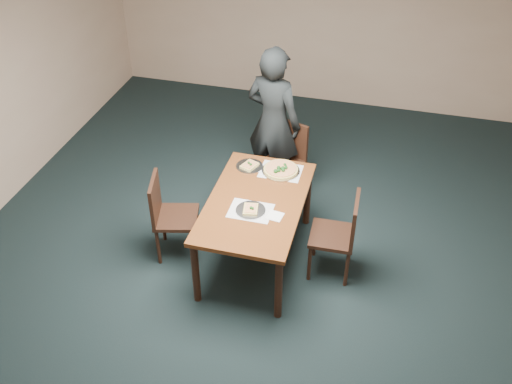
% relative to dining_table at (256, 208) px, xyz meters
% --- Properties ---
extents(ground, '(8.00, 8.00, 0.00)m').
position_rel_dining_table_xyz_m(ground, '(-0.03, -0.41, -0.66)').
color(ground, black).
rests_on(ground, ground).
extents(room_shell, '(8.00, 8.00, 8.00)m').
position_rel_dining_table_xyz_m(room_shell, '(-0.03, -0.41, 1.08)').
color(room_shell, tan).
rests_on(room_shell, ground).
extents(dining_table, '(0.90, 1.50, 0.75)m').
position_rel_dining_table_xyz_m(dining_table, '(0.00, 0.00, 0.00)').
color(dining_table, '#552811').
rests_on(dining_table, ground).
extents(chair_far, '(0.54, 0.54, 0.91)m').
position_rel_dining_table_xyz_m(chair_far, '(0.04, 1.17, -0.14)').
color(chair_far, black).
rests_on(chair_far, ground).
extents(chair_left, '(0.51, 0.51, 0.91)m').
position_rel_dining_table_xyz_m(chair_left, '(-0.87, -0.12, -0.14)').
color(chair_left, black).
rests_on(chair_left, ground).
extents(chair_right, '(0.43, 0.43, 0.91)m').
position_rel_dining_table_xyz_m(chair_right, '(0.83, 0.03, -0.14)').
color(chair_right, black).
rests_on(chair_right, ground).
extents(diner, '(0.74, 0.59, 1.78)m').
position_rel_dining_table_xyz_m(diner, '(-0.13, 1.23, 0.23)').
color(diner, black).
rests_on(diner, ground).
extents(placemat_main, '(0.42, 0.32, 0.00)m').
position_rel_dining_table_xyz_m(placemat_main, '(0.12, 0.53, 0.09)').
color(placemat_main, white).
rests_on(placemat_main, dining_table).
extents(placemat_near, '(0.40, 0.30, 0.00)m').
position_rel_dining_table_xyz_m(placemat_near, '(-0.01, -0.17, 0.09)').
color(placemat_near, white).
rests_on(placemat_near, dining_table).
extents(pizza_pan, '(0.39, 0.39, 0.08)m').
position_rel_dining_table_xyz_m(pizza_pan, '(0.12, 0.53, 0.12)').
color(pizza_pan, silver).
rests_on(pizza_pan, dining_table).
extents(slice_plate_near, '(0.28, 0.28, 0.06)m').
position_rel_dining_table_xyz_m(slice_plate_near, '(-0.01, -0.17, 0.11)').
color(slice_plate_near, silver).
rests_on(slice_plate_near, dining_table).
extents(slice_plate_far, '(0.28, 0.28, 0.05)m').
position_rel_dining_table_xyz_m(slice_plate_far, '(-0.21, 0.53, 0.10)').
color(slice_plate_far, silver).
rests_on(slice_plate_far, dining_table).
extents(napkin, '(0.16, 0.16, 0.01)m').
position_rel_dining_table_xyz_m(napkin, '(0.23, -0.19, 0.09)').
color(napkin, white).
rests_on(napkin, dining_table).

